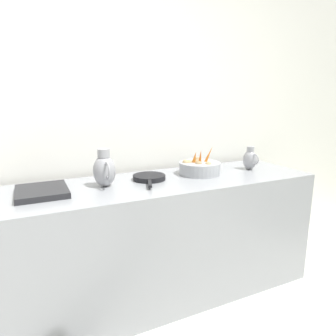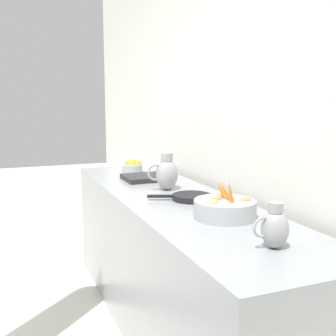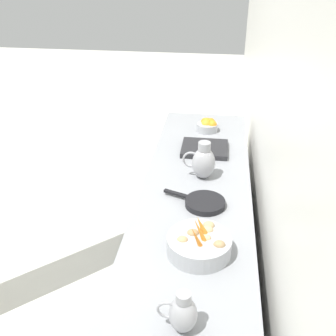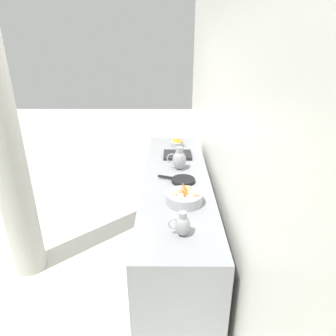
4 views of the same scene
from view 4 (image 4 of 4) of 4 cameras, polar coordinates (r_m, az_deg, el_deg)
The scene contains 10 objects.
ground_plane at distance 3.94m, azimuth -21.46°, elevation -12.67°, with size 14.92×14.92×0.00m, color beige.
tile_wall_left at distance 2.48m, azimuth 12.60°, elevation 6.15°, with size 0.10×8.03×3.00m, color white.
prep_counter at distance 3.33m, azimuth 1.52°, elevation -8.69°, with size 0.69×2.70×0.90m, color gray.
vegetable_colander at distance 2.61m, azimuth 3.15°, elevation -5.71°, with size 0.32×0.32×0.22m.
orange_bowl at distance 4.01m, azimuth 1.76°, elevation 4.86°, with size 0.17×0.17×0.10m.
metal_pitcher_tall at distance 3.26m, azimuth 2.14°, elevation 1.67°, with size 0.21×0.15×0.25m.
metal_pitcher_short at distance 2.19m, azimuth 2.77°, elevation -10.84°, with size 0.16×0.11×0.19m.
counter_sink_basin at distance 3.66m, azimuth 1.82°, elevation 2.54°, with size 0.34×0.30×0.04m, color #232326.
skillet_on_counter at distance 3.00m, azimuth 2.84°, elevation -2.37°, with size 0.38×0.24×0.03m.
support_column at distance 2.96m, azimuth -29.44°, elevation 6.45°, with size 0.31×0.31×3.00m, color #B2AFA8.
Camera 4 is at (-1.43, 2.94, 2.20)m, focal length 31.74 mm.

